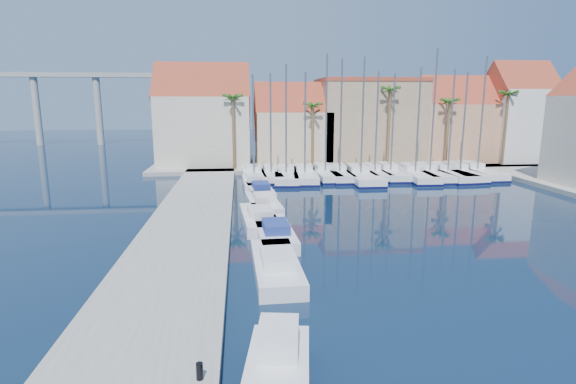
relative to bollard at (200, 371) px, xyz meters
name	(u,v)px	position (x,y,z in m)	size (l,w,h in m)	color
ground	(383,347)	(6.60, 2.07, -0.78)	(260.00, 260.00, 0.00)	black
quay_west	(183,239)	(-2.40, 15.57, -0.53)	(6.00, 77.00, 0.50)	gray
shore_north	(347,162)	(16.60, 50.07, -0.53)	(54.00, 16.00, 0.50)	gray
bollard	(200,371)	(0.00, 0.00, 0.00)	(0.22, 0.22, 0.56)	black
fishing_boat	(276,382)	(2.36, -0.68, -0.09)	(2.83, 6.14, 2.07)	#110D4F
motorboat_west_0	(276,265)	(3.18, 9.60, -0.27)	(2.51, 7.31, 1.40)	white
motorboat_west_1	(275,232)	(3.55, 15.61, -0.27)	(2.60, 7.21, 1.40)	white
motorboat_west_2	(259,218)	(2.68, 19.46, -0.27)	(2.85, 7.53, 1.40)	white
motorboat_west_3	(263,203)	(3.24, 24.37, -0.27)	(3.03, 7.63, 1.40)	white
motorboat_west_4	(260,190)	(3.23, 29.75, -0.27)	(2.73, 6.93, 1.40)	white
motorboat_west_5	(254,182)	(2.78, 34.24, -0.27)	(2.53, 7.16, 1.40)	white
sailboat_0	(254,175)	(2.87, 38.28, -0.19)	(2.79, 9.44, 11.83)	white
sailboat_1	(271,174)	(4.84, 38.59, -0.17)	(2.49, 8.41, 12.00)	white
sailboat_2	(286,175)	(6.55, 37.76, -0.19)	(3.38, 10.14, 12.89)	white
sailboat_3	(304,175)	(8.74, 38.13, -0.20)	(3.57, 10.46, 12.13)	white
sailboat_4	(324,173)	(11.18, 38.70, -0.16)	(2.88, 9.55, 14.11)	white
sailboat_5	(339,174)	(12.81, 38.20, -0.16)	(2.58, 9.07, 13.61)	white
sailboat_6	(359,175)	(15.04, 37.30, -0.20)	(3.29, 11.79, 13.70)	white
sailboat_7	(373,173)	(17.03, 38.32, -0.17)	(2.42, 8.42, 12.25)	white
sailboat_8	(389,172)	(19.09, 38.68, -0.20)	(3.09, 9.95, 12.03)	white
sailboat_9	(413,174)	(21.59, 37.44, -0.20)	(3.37, 11.03, 12.70)	white
sailboat_10	(428,173)	(23.55, 37.89, -0.18)	(3.27, 10.80, 14.76)	white
sailboat_11	(445,173)	(25.64, 37.84, -0.21)	(3.73, 11.34, 12.51)	white
sailboat_12	(458,172)	(27.40, 38.04, -0.21)	(3.81, 11.20, 12.27)	white
sailboat_13	(475,171)	(29.70, 38.41, -0.18)	(2.89, 10.59, 14.00)	white
building_0	(204,119)	(-3.40, 49.07, 5.75)	(12.30, 9.00, 13.50)	beige
building_1	(292,128)	(8.60, 49.07, 4.52)	(10.30, 8.00, 11.00)	#C4AF8A
building_2	(369,120)	(19.60, 50.07, 5.48)	(14.20, 10.20, 11.50)	#997D5E
building_3	(452,123)	(31.60, 49.07, 5.08)	(10.30, 8.00, 12.00)	tan
building_4	(517,115)	(40.60, 48.07, 6.19)	(8.30, 8.00, 14.00)	white
palm_0	(233,100)	(0.60, 44.07, 8.30)	(2.60, 2.60, 10.15)	brown
palm_1	(313,108)	(10.60, 44.07, 7.36)	(2.60, 2.60, 9.15)	brown
palm_2	(390,93)	(20.60, 44.07, 9.24)	(2.60, 2.60, 11.15)	brown
palm_3	(450,104)	(28.60, 44.07, 7.83)	(2.60, 2.60, 9.65)	brown
palm_4	(508,96)	(36.60, 44.07, 8.77)	(2.60, 2.60, 10.65)	brown
viaduct	(71,94)	(-32.47, 84.07, 9.47)	(48.00, 2.20, 14.45)	#9E9E99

